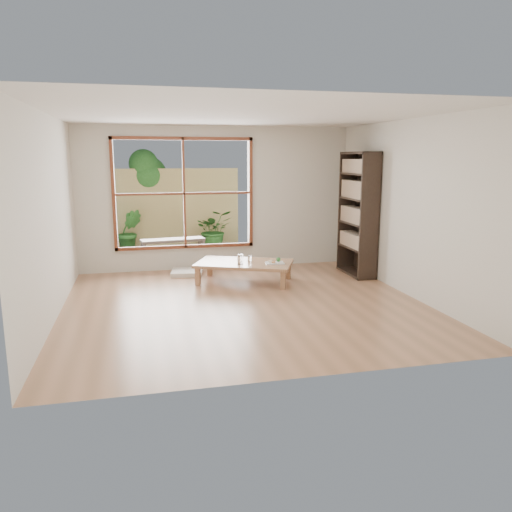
# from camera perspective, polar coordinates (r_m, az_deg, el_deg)

# --- Properties ---
(ground) EXTENTS (5.00, 5.00, 0.00)m
(ground) POSITION_cam_1_polar(r_m,az_deg,el_deg) (7.12, -1.33, -5.47)
(ground) COLOR #B07B58
(ground) RESTS_ON ground
(low_table) EXTENTS (1.77, 1.42, 0.34)m
(low_table) POSITION_cam_1_polar(r_m,az_deg,el_deg) (8.28, -1.35, -0.97)
(low_table) COLOR #AB7953
(low_table) RESTS_ON ground
(floor_cushion) EXTENTS (0.61, 0.61, 0.08)m
(floor_cushion) POSITION_cam_1_polar(r_m,az_deg,el_deg) (8.94, -7.88, -1.85)
(floor_cushion) COLOR beige
(floor_cushion) RESTS_ON ground
(bookshelf) EXTENTS (0.34, 0.96, 2.14)m
(bookshelf) POSITION_cam_1_polar(r_m,az_deg,el_deg) (8.89, 11.58, 4.70)
(bookshelf) COLOR #2E2219
(bookshelf) RESTS_ON ground
(glass_tall) EXTENTS (0.09, 0.09, 0.16)m
(glass_tall) POSITION_cam_1_polar(r_m,az_deg,el_deg) (8.10, -1.79, -0.36)
(glass_tall) COLOR silver
(glass_tall) RESTS_ON low_table
(glass_mid) EXTENTS (0.07, 0.07, 0.10)m
(glass_mid) POSITION_cam_1_polar(r_m,az_deg,el_deg) (8.34, -0.72, -0.24)
(glass_mid) COLOR silver
(glass_mid) RESTS_ON low_table
(glass_short) EXTENTS (0.07, 0.07, 0.08)m
(glass_short) POSITION_cam_1_polar(r_m,az_deg,el_deg) (8.33, -0.72, -0.30)
(glass_short) COLOR silver
(glass_short) RESTS_ON low_table
(glass_small) EXTENTS (0.07, 0.07, 0.08)m
(glass_small) POSITION_cam_1_polar(r_m,az_deg,el_deg) (8.32, -1.92, -0.32)
(glass_small) COLOR silver
(glass_small) RESTS_ON low_table
(food_tray) EXTENTS (0.31, 0.23, 0.09)m
(food_tray) POSITION_cam_1_polar(r_m,az_deg,el_deg) (8.16, 2.24, -0.69)
(food_tray) COLOR white
(food_tray) RESTS_ON low_table
(deck) EXTENTS (2.80, 2.00, 0.05)m
(deck) POSITION_cam_1_polar(r_m,az_deg,el_deg) (10.47, -8.55, -0.15)
(deck) COLOR #3A322A
(deck) RESTS_ON ground
(garden_bench) EXTENTS (1.30, 0.54, 0.40)m
(garden_bench) POSITION_cam_1_polar(r_m,az_deg,el_deg) (10.22, -9.48, 1.62)
(garden_bench) COLOR #2E2219
(garden_bench) RESTS_ON deck
(bamboo_fence) EXTENTS (2.80, 0.06, 1.80)m
(bamboo_fence) POSITION_cam_1_polar(r_m,az_deg,el_deg) (11.32, -9.11, 5.30)
(bamboo_fence) COLOR tan
(bamboo_fence) RESTS_ON ground
(shrub_right) EXTENTS (0.80, 0.69, 0.88)m
(shrub_right) POSITION_cam_1_polar(r_m,az_deg,el_deg) (11.12, -4.81, 3.03)
(shrub_right) COLOR #285E22
(shrub_right) RESTS_ON deck
(shrub_left) EXTENTS (0.55, 0.45, 0.94)m
(shrub_left) POSITION_cam_1_polar(r_m,az_deg,el_deg) (10.95, -14.26, 2.75)
(shrub_left) COLOR #285E22
(shrub_left) RESTS_ON deck
(garden_tree) EXTENTS (1.04, 0.85, 2.22)m
(garden_tree) POSITION_cam_1_polar(r_m,az_deg,el_deg) (11.55, -12.73, 8.89)
(garden_tree) COLOR #4C3D2D
(garden_tree) RESTS_ON ground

